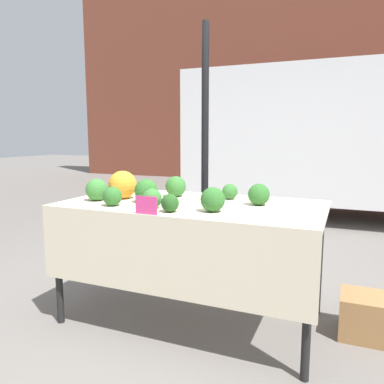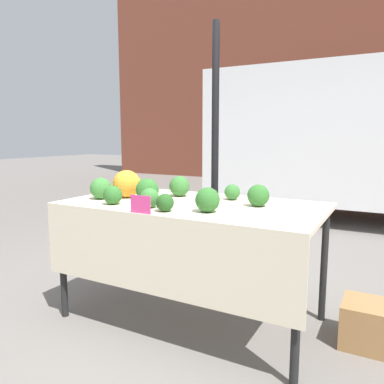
{
  "view_description": "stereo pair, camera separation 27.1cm",
  "coord_description": "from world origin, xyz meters",
  "px_view_note": "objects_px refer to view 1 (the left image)",
  "views": [
    {
      "loc": [
        1.03,
        -2.48,
        1.37
      ],
      "look_at": [
        0.0,
        0.0,
        0.97
      ],
      "focal_mm": 35.0,
      "sensor_mm": 36.0,
      "label": 1
    },
    {
      "loc": [
        1.28,
        -2.36,
        1.37
      ],
      "look_at": [
        0.0,
        0.0,
        0.97
      ],
      "focal_mm": 35.0,
      "sensor_mm": 36.0,
      "label": 2
    }
  ],
  "objects_px": {
    "orange_cauliflower": "(123,185)",
    "produce_crate": "(380,318)",
    "price_sign": "(146,205)",
    "parked_truck": "(328,140)"
  },
  "relations": [
    {
      "from": "price_sign",
      "to": "orange_cauliflower",
      "type": "bearing_deg",
      "value": 135.63
    },
    {
      "from": "orange_cauliflower",
      "to": "produce_crate",
      "type": "bearing_deg",
      "value": 7.6
    },
    {
      "from": "parked_truck",
      "to": "orange_cauliflower",
      "type": "distance_m",
      "value": 4.5
    },
    {
      "from": "price_sign",
      "to": "produce_crate",
      "type": "xyz_separation_m",
      "value": [
        1.4,
        0.7,
        -0.8
      ]
    },
    {
      "from": "produce_crate",
      "to": "parked_truck",
      "type": "bearing_deg",
      "value": 98.36
    },
    {
      "from": "orange_cauliflower",
      "to": "price_sign",
      "type": "distance_m",
      "value": 0.65
    },
    {
      "from": "orange_cauliflower",
      "to": "produce_crate",
      "type": "distance_m",
      "value": 2.06
    },
    {
      "from": "price_sign",
      "to": "produce_crate",
      "type": "bearing_deg",
      "value": 26.71
    },
    {
      "from": "parked_truck",
      "to": "price_sign",
      "type": "bearing_deg",
      "value": -99.55
    },
    {
      "from": "orange_cauliflower",
      "to": "produce_crate",
      "type": "height_order",
      "value": "orange_cauliflower"
    }
  ]
}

